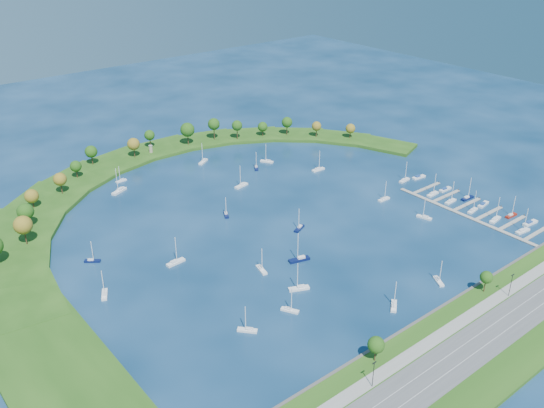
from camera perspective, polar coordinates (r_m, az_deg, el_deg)
ground at (r=300.24m, az=-0.14°, el=-1.28°), size 700.00×700.00×0.00m
south_shoreline at (r=232.45m, az=19.63°, el=-12.05°), size 420.00×43.10×11.60m
breakwater at (r=314.95m, az=-12.36°, el=-0.34°), size 286.74×247.64×2.00m
breakwater_trees at (r=349.86m, az=-11.83°, el=4.26°), size 242.08×92.02×15.00m
harbor_tower at (r=383.35m, az=-11.63°, el=5.24°), size 2.60×2.60×4.72m
dock_system at (r=322.61m, az=18.80°, el=-0.66°), size 24.28×82.00×1.60m
moored_boat_0 at (r=240.03m, az=11.69°, el=-9.56°), size 7.42×6.56×11.43m
moored_boat_1 at (r=265.07m, az=-9.31°, el=-5.53°), size 9.05×3.16×13.06m
moored_boat_2 at (r=256.87m, az=-1.04°, el=-6.28°), size 3.91×8.06×11.42m
moored_boat_3 at (r=308.61m, az=14.50°, el=-1.20°), size 4.20×8.06×11.40m
moored_boat_4 at (r=350.45m, az=-14.37°, el=2.24°), size 6.62×2.30×9.55m
moored_boat_5 at (r=302.45m, az=-4.46°, el=-0.96°), size 5.12×7.36×10.64m
moored_boat_6 at (r=368.20m, az=-6.65°, el=4.14°), size 8.74×6.85×12.95m
moored_boat_7 at (r=274.77m, az=-16.97°, el=-5.21°), size 6.78×5.92×10.38m
moored_boat_8 at (r=355.31m, az=4.48°, el=3.39°), size 8.60×2.81×12.47m
moored_boat_9 at (r=245.24m, az=2.64°, el=-8.07°), size 8.91×5.77×12.76m
moored_boat_10 at (r=333.57m, az=-2.97°, el=1.84°), size 9.14×4.14×12.98m
moored_boat_11 at (r=250.85m, az=-15.88°, el=-8.34°), size 5.49×7.97×11.50m
moored_boat_12 at (r=223.56m, az=-2.38°, el=-12.00°), size 6.58×7.04×11.08m
moored_boat_13 at (r=259.06m, az=15.78°, el=-7.11°), size 5.45×7.47×10.89m
moored_boat_14 at (r=323.14m, az=10.75°, el=0.51°), size 7.45×2.14×10.93m
moored_boat_15 at (r=288.93m, az=2.65°, el=-2.30°), size 8.11×5.18×11.60m
moored_boat_16 at (r=357.04m, az=-1.54°, el=3.57°), size 5.86×7.40×10.99m
moored_boat_17 at (r=233.15m, az=1.73°, el=-10.14°), size 5.31×7.29×10.62m
moored_boat_18 at (r=263.90m, az=2.66°, el=-5.31°), size 10.05×5.20×14.22m
moored_boat_19 at (r=337.35m, az=-14.54°, el=1.28°), size 10.21×6.78×14.66m
moored_boat_20 at (r=366.06m, az=-0.49°, el=4.18°), size 6.17×8.23×12.07m
docked_boat_0 at (r=310.88m, az=23.05°, el=-2.37°), size 8.78×3.31×12.60m
docked_boat_1 at (r=320.27m, az=23.65°, el=-1.68°), size 9.43×3.31×1.89m
docked_boat_2 at (r=316.87m, az=20.75°, el=-1.38°), size 9.12×3.81×13.00m
docked_boat_3 at (r=324.29m, az=22.10°, el=-0.99°), size 7.77×2.47×11.30m
docked_boat_4 at (r=322.61m, az=18.81°, el=-0.55°), size 8.12×3.35×11.59m
docked_boat_5 at (r=331.20m, az=19.72°, el=-0.03°), size 9.16×3.90×1.81m
docked_boat_6 at (r=329.04m, az=16.86°, el=0.29°), size 8.32×2.91×12.00m
docked_boat_7 at (r=335.61m, az=18.35°, el=0.59°), size 8.55×2.69×12.45m
docked_boat_8 at (r=334.85m, az=15.26°, el=0.98°), size 8.69×3.04×12.54m
docked_boat_9 at (r=342.63m, az=16.38°, el=1.37°), size 8.61×2.42×1.76m
docked_boat_10 at (r=348.31m, az=12.66°, el=2.30°), size 8.38×3.25×12.01m
docked_boat_11 at (r=354.46m, az=13.98°, el=2.54°), size 9.04×3.52×1.80m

